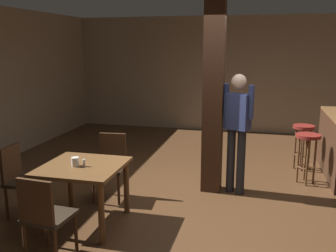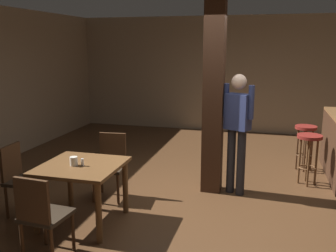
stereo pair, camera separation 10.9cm
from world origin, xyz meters
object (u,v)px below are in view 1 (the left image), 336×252
object	(u,v)px
chair_south	(44,214)
standing_person	(237,125)
dining_table	(83,175)
bar_stool_mid	(303,136)
bar_stool_near	(307,146)
salt_shaker	(84,163)
chair_west	(20,177)
napkin_cup	(75,162)
chair_north	(111,163)

from	to	relation	value
chair_south	standing_person	distance (m)	2.85
dining_table	bar_stool_mid	world-z (taller)	bar_stool_mid
dining_table	chair_south	xyz separation A→B (m)	(0.01, -0.85, -0.10)
dining_table	bar_stool_mid	distance (m)	3.88
chair_south	bar_stool_near	bearing A→B (deg)	46.88
dining_table	chair_south	world-z (taller)	chair_south
salt_shaker	bar_stool_near	bearing A→B (deg)	37.93
chair_south	salt_shaker	size ratio (longest dim) A/B	10.39
bar_stool_mid	chair_west	bearing A→B (deg)	-142.66
napkin_cup	salt_shaker	xyz separation A→B (m)	(0.10, 0.01, -0.01)
bar_stool_mid	dining_table	bearing A→B (deg)	-134.76
dining_table	bar_stool_near	distance (m)	3.41
chair_west	salt_shaker	bearing A→B (deg)	-3.46
dining_table	bar_stool_mid	bearing A→B (deg)	45.24
chair_west	standing_person	distance (m)	2.94
napkin_cup	bar_stool_mid	distance (m)	3.97
chair_north	chair_west	size ratio (longest dim) A/B	1.00
chair_north	napkin_cup	size ratio (longest dim) A/B	8.50
bar_stool_near	chair_west	bearing A→B (deg)	-150.37
chair_north	bar_stool_mid	bearing A→B (deg)	35.31
chair_north	bar_stool_near	xyz separation A→B (m)	(2.72, 1.23, 0.09)
dining_table	chair_south	size ratio (longest dim) A/B	1.03
chair_west	bar_stool_mid	distance (m)	4.52
chair_south	bar_stool_mid	xyz separation A→B (m)	(2.73, 3.61, 0.08)
chair_west	bar_stool_near	bearing A→B (deg)	29.63
salt_shaker	chair_south	bearing A→B (deg)	-92.31
napkin_cup	standing_person	distance (m)	2.29
dining_table	standing_person	size ratio (longest dim) A/B	0.54
chair_north	salt_shaker	size ratio (longest dim) A/B	10.39
standing_person	dining_table	bearing A→B (deg)	-140.27
chair_north	salt_shaker	bearing A→B (deg)	-87.90
standing_person	bar_stool_mid	bearing A→B (deg)	52.32
chair_south	salt_shaker	world-z (taller)	chair_south
napkin_cup	standing_person	bearing A→B (deg)	39.74
salt_shaker	standing_person	world-z (taller)	standing_person
chair_north	bar_stool_near	distance (m)	2.98
chair_west	salt_shaker	xyz separation A→B (m)	(0.90, -0.05, 0.27)
chair_north	salt_shaker	distance (m)	0.91
chair_south	chair_west	world-z (taller)	same
chair_north	napkin_cup	world-z (taller)	chair_north
napkin_cup	bar_stool_near	world-z (taller)	napkin_cup
chair_north	dining_table	bearing A→B (deg)	-90.49
chair_west	bar_stool_mid	world-z (taller)	chair_west
chair_south	standing_person	world-z (taller)	standing_person
chair_west	napkin_cup	size ratio (longest dim) A/B	8.50
napkin_cup	chair_north	bearing A→B (deg)	85.32
chair_south	chair_west	size ratio (longest dim) A/B	1.00
dining_table	salt_shaker	bearing A→B (deg)	-45.71
napkin_cup	bar_stool_near	distance (m)	3.50
chair_south	napkin_cup	size ratio (longest dim) A/B	8.50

